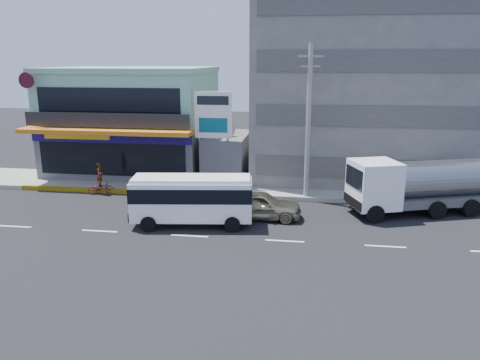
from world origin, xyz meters
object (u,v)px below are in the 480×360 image
(shop_building, at_px, (135,123))
(satellite_dish, at_px, (225,136))
(concrete_building, at_px, (362,86))
(utility_pole_near, at_px, (308,122))
(sedan, at_px, (260,205))
(motorcycle_rider, at_px, (101,184))
(tanker_truck, at_px, (414,185))
(minibus, at_px, (192,197))
(billboard, at_px, (213,120))

(shop_building, xyz_separation_m, satellite_dish, (8.00, -2.95, -0.42))
(concrete_building, distance_m, utility_pole_near, 8.79)
(satellite_dish, relative_size, utility_pole_near, 0.15)
(sedan, bearing_deg, concrete_building, -30.84)
(satellite_dish, xyz_separation_m, motorcycle_rider, (-7.97, -4.20, -2.86))
(utility_pole_near, xyz_separation_m, tanker_truck, (6.36, -1.81, -3.38))
(shop_building, height_order, concrete_building, concrete_building)
(tanker_truck, height_order, motorcycle_rider, tanker_truck)
(sedan, distance_m, motorcycle_rider, 11.83)
(minibus, height_order, tanker_truck, tanker_truck)
(satellite_dish, distance_m, motorcycle_rider, 9.45)
(motorcycle_rider, bearing_deg, concrete_building, 24.53)
(tanker_truck, bearing_deg, satellite_dish, 156.35)
(concrete_building, height_order, billboard, concrete_building)
(billboard, bearing_deg, shop_building, 147.68)
(billboard, distance_m, tanker_truck, 13.73)
(utility_pole_near, xyz_separation_m, motorcycle_rider, (-13.97, -0.60, -4.43))
(minibus, height_order, sedan, minibus)
(minibus, bearing_deg, satellite_dish, 88.49)
(billboard, xyz_separation_m, utility_pole_near, (6.50, -1.80, 0.22))
(minibus, bearing_deg, utility_pole_near, 42.56)
(shop_building, distance_m, billboard, 8.92)
(satellite_dish, xyz_separation_m, tanker_truck, (12.36, -5.41, -1.80))
(motorcycle_rider, bearing_deg, sedan, -16.88)
(concrete_building, distance_m, satellite_dish, 11.30)
(motorcycle_rider, bearing_deg, tanker_truck, -3.42)
(minibus, distance_m, tanker_truck, 13.21)
(concrete_building, relative_size, satellite_dish, 10.67)
(minibus, xyz_separation_m, sedan, (3.60, 1.70, -0.84))
(sedan, bearing_deg, utility_pole_near, -34.35)
(utility_pole_near, bearing_deg, tanker_truck, -15.91)
(motorcycle_rider, bearing_deg, utility_pole_near, 2.46)
(concrete_building, height_order, satellite_dish, concrete_building)
(shop_building, xyz_separation_m, tanker_truck, (20.36, -8.36, -2.22))
(concrete_building, relative_size, billboard, 2.32)
(utility_pole_near, relative_size, motorcycle_rider, 4.61)
(billboard, height_order, motorcycle_rider, billboard)
(sedan, distance_m, tanker_truck, 9.33)
(minibus, relative_size, sedan, 1.42)
(billboard, relative_size, tanker_truck, 0.79)
(billboard, height_order, tanker_truck, billboard)
(shop_building, distance_m, motorcycle_rider, 7.86)
(utility_pole_near, bearing_deg, billboard, 164.52)
(satellite_dish, height_order, sedan, satellite_dish)
(concrete_building, distance_m, billboard, 12.17)
(shop_building, height_order, motorcycle_rider, shop_building)
(concrete_building, distance_m, tanker_truck, 11.02)
(shop_building, relative_size, concrete_building, 0.77)
(minibus, bearing_deg, concrete_building, 52.46)
(shop_building, height_order, tanker_truck, shop_building)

